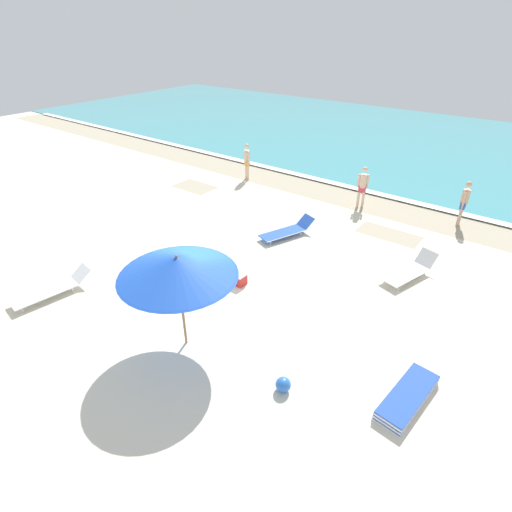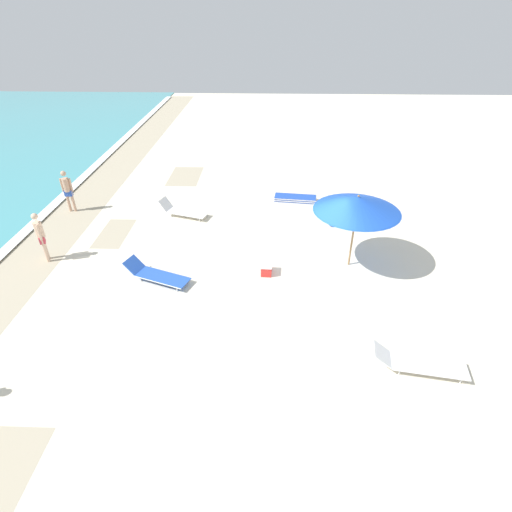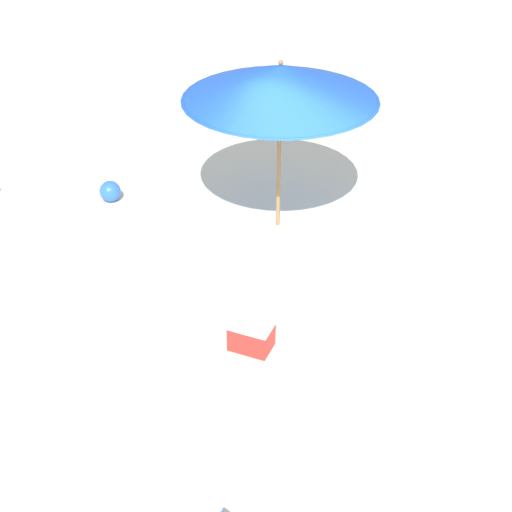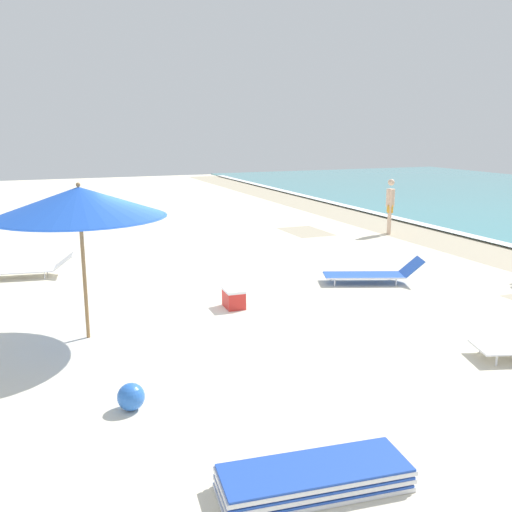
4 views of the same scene
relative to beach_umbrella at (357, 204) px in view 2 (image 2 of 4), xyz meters
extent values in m
cube|color=beige|center=(-0.85, 1.59, -2.30)|extent=(60.00, 60.00, 0.16)
cube|color=#B3A68B|center=(-0.85, 10.89, -2.22)|extent=(57.00, 2.20, 0.00)
cube|color=#B3A68B|center=(1.85, 8.58, -2.22)|extent=(2.27, 1.08, 0.00)
cube|color=#B3A68B|center=(7.78, 6.95, -2.22)|extent=(2.61, 1.52, 0.00)
cylinder|color=#9E7547|center=(0.00, 0.00, -1.11)|extent=(0.06, 0.06, 2.23)
cone|color=blue|center=(0.00, 0.00, 0.01)|extent=(2.70, 2.70, 0.47)
cylinder|color=#163D95|center=(0.00, 0.00, -0.22)|extent=(2.62, 2.62, 0.01)
sphere|color=#9E7547|center=(0.00, 0.00, 0.27)|extent=(0.07, 0.07, 0.07)
cube|color=blue|center=(4.96, 1.54, -2.17)|extent=(0.80, 1.86, 0.03)
cube|color=silver|center=(4.96, 1.54, -2.20)|extent=(0.81, 1.89, 0.04)
cube|color=blue|center=(4.96, 1.54, -2.08)|extent=(0.80, 1.86, 0.03)
cube|color=silver|center=(4.96, 1.54, -2.11)|extent=(0.81, 1.89, 0.04)
cube|color=blue|center=(4.96, 1.55, -2.00)|extent=(0.80, 1.86, 0.03)
cube|color=silver|center=(4.96, 1.55, -2.03)|extent=(0.81, 1.89, 0.04)
cube|color=blue|center=(-1.18, 6.00, -2.05)|extent=(1.18, 1.82, 0.03)
cylinder|color=silver|center=(-1.46, 6.11, -2.05)|extent=(0.64, 1.61, 0.03)
cylinder|color=silver|center=(-0.90, 5.89, -2.05)|extent=(0.64, 1.61, 0.03)
cube|color=blue|center=(-0.80, 6.99, -1.86)|extent=(0.69, 0.61, 0.39)
cylinder|color=silver|center=(-1.66, 5.47, -2.14)|extent=(0.03, 0.03, 0.16)
cylinder|color=silver|center=(-1.18, 5.28, -2.14)|extent=(0.03, 0.03, 0.16)
cylinder|color=silver|center=(-1.18, 6.71, -2.14)|extent=(0.03, 0.03, 0.16)
cylinder|color=silver|center=(-0.70, 6.53, -2.14)|extent=(0.03, 0.03, 0.16)
cube|color=white|center=(3.34, 6.02, -2.05)|extent=(1.07, 1.75, 0.03)
cylinder|color=silver|center=(3.06, 6.11, -2.05)|extent=(0.52, 1.58, 0.03)
cylinder|color=silver|center=(3.63, 5.93, -2.05)|extent=(0.52, 1.58, 0.03)
cube|color=white|center=(3.64, 6.96, -1.83)|extent=(0.65, 0.51, 0.46)
cylinder|color=silver|center=(2.91, 5.49, -2.14)|extent=(0.03, 0.03, 0.16)
cylinder|color=silver|center=(3.39, 5.33, -2.14)|extent=(0.03, 0.03, 0.16)
cylinder|color=silver|center=(3.29, 6.71, -2.14)|extent=(0.03, 0.03, 0.16)
cylinder|color=silver|center=(3.78, 6.56, -2.14)|extent=(0.03, 0.03, 0.16)
cube|color=white|center=(-4.54, -1.15, -2.05)|extent=(0.87, 1.82, 0.03)
cylinder|color=silver|center=(-4.83, -1.10, -2.05)|extent=(0.30, 1.73, 0.03)
cylinder|color=silver|center=(-4.24, -1.19, -2.05)|extent=(0.30, 1.73, 0.03)
cube|color=white|center=(-4.36, -0.06, -1.88)|extent=(0.64, 0.55, 0.35)
cylinder|color=silver|center=(-4.89, -1.78, -2.14)|extent=(0.03, 0.03, 0.16)
cylinder|color=silver|center=(-4.39, -1.86, -2.14)|extent=(0.03, 0.03, 0.16)
cylinder|color=silver|center=(-4.68, -0.43, -2.14)|extent=(0.03, 0.03, 0.16)
cylinder|color=silver|center=(-4.18, -0.51, -2.14)|extent=(0.03, 0.03, 0.16)
cylinder|color=tan|center=(3.70, 10.85, -1.77)|extent=(0.11, 0.11, 0.90)
cylinder|color=tan|center=(3.69, 11.05, -1.77)|extent=(0.11, 0.11, 0.90)
cube|color=#2D51B2|center=(3.69, 10.95, -1.40)|extent=(0.20, 0.31, 0.24)
cylinder|color=tan|center=(3.69, 10.95, -1.05)|extent=(0.27, 0.27, 0.55)
cylinder|color=tan|center=(3.70, 10.76, -1.05)|extent=(0.08, 0.08, 0.55)
cylinder|color=tan|center=(3.68, 11.13, -1.05)|extent=(0.08, 0.08, 0.55)
sphere|color=tan|center=(3.69, 10.95, -0.56)|extent=(0.21, 0.21, 0.21)
cylinder|color=beige|center=(0.03, 10.26, -1.77)|extent=(0.11, 0.11, 0.90)
cylinder|color=beige|center=(-0.14, 10.17, -1.77)|extent=(0.11, 0.11, 0.90)
cube|color=#D13D4C|center=(-0.05, 10.21, -1.40)|extent=(0.35, 0.30, 0.24)
cylinder|color=beige|center=(-0.05, 10.21, -1.05)|extent=(0.27, 0.27, 0.55)
cylinder|color=beige|center=(0.11, 10.30, -1.05)|extent=(0.08, 0.08, 0.55)
cylinder|color=beige|center=(-0.22, 10.13, -1.05)|extent=(0.08, 0.08, 0.55)
sphere|color=beige|center=(-0.05, 10.21, -0.56)|extent=(0.21, 0.21, 0.21)
sphere|color=blue|center=(2.73, 0.22, -2.05)|extent=(0.34, 0.34, 0.34)
cube|color=red|center=(-0.60, 2.75, -2.06)|extent=(0.50, 0.36, 0.32)
cube|color=white|center=(-0.60, 2.75, -1.88)|extent=(0.52, 0.38, 0.05)
camera|label=1|loc=(5.82, -4.84, 4.71)|focal=28.00mm
camera|label=2|loc=(-11.23, 2.75, 5.26)|focal=28.00mm
camera|label=3|loc=(-2.86, 8.75, 3.37)|focal=50.00mm
camera|label=4|loc=(9.20, -0.77, 1.14)|focal=40.00mm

